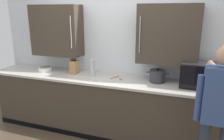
{
  "coord_description": "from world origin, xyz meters",
  "views": [
    {
      "loc": [
        1.17,
        -2.2,
        1.95
      ],
      "look_at": [
        0.15,
        0.73,
        1.09
      ],
      "focal_mm": 34.39,
      "sensor_mm": 36.0,
      "label": 1
    }
  ],
  "objects_px": {
    "stock_pot": "(157,76)",
    "person_figure": "(218,109)",
    "knife_block": "(74,67)",
    "thermos_flask": "(93,68)",
    "wooden_spoon": "(118,78)",
    "microwave_oven": "(199,75)",
    "fruit_bowl": "(45,69)"
  },
  "relations": [
    {
      "from": "stock_pot",
      "to": "person_figure",
      "type": "distance_m",
      "value": 1.06
    },
    {
      "from": "knife_block",
      "to": "thermos_flask",
      "type": "bearing_deg",
      "value": -6.73
    },
    {
      "from": "wooden_spoon",
      "to": "stock_pot",
      "type": "bearing_deg",
      "value": 3.65
    },
    {
      "from": "thermos_flask",
      "to": "wooden_spoon",
      "type": "xyz_separation_m",
      "value": [
        0.42,
        0.01,
        -0.13
      ]
    },
    {
      "from": "microwave_oven",
      "to": "stock_pot",
      "type": "bearing_deg",
      "value": 177.95
    },
    {
      "from": "microwave_oven",
      "to": "thermos_flask",
      "type": "xyz_separation_m",
      "value": [
        -1.57,
        -0.03,
        -0.03
      ]
    },
    {
      "from": "microwave_oven",
      "to": "stock_pot",
      "type": "distance_m",
      "value": 0.57
    },
    {
      "from": "thermos_flask",
      "to": "fruit_bowl",
      "type": "bearing_deg",
      "value": -179.81
    },
    {
      "from": "stock_pot",
      "to": "knife_block",
      "type": "bearing_deg",
      "value": -179.72
    },
    {
      "from": "fruit_bowl",
      "to": "thermos_flask",
      "type": "bearing_deg",
      "value": 0.19
    },
    {
      "from": "thermos_flask",
      "to": "fruit_bowl",
      "type": "xyz_separation_m",
      "value": [
        -0.9,
        -0.0,
        -0.1
      ]
    },
    {
      "from": "stock_pot",
      "to": "wooden_spoon",
      "type": "height_order",
      "value": "stock_pot"
    },
    {
      "from": "microwave_oven",
      "to": "fruit_bowl",
      "type": "height_order",
      "value": "microwave_oven"
    },
    {
      "from": "fruit_bowl",
      "to": "stock_pot",
      "type": "xyz_separation_m",
      "value": [
        1.9,
        0.05,
        0.05
      ]
    },
    {
      "from": "microwave_oven",
      "to": "fruit_bowl",
      "type": "relative_size",
      "value": 2.47
    },
    {
      "from": "wooden_spoon",
      "to": "thermos_flask",
      "type": "bearing_deg",
      "value": -178.64
    },
    {
      "from": "stock_pot",
      "to": "person_figure",
      "type": "height_order",
      "value": "person_figure"
    },
    {
      "from": "microwave_oven",
      "to": "thermos_flask",
      "type": "relative_size",
      "value": 2.01
    },
    {
      "from": "fruit_bowl",
      "to": "stock_pot",
      "type": "distance_m",
      "value": 1.91
    },
    {
      "from": "microwave_oven",
      "to": "fruit_bowl",
      "type": "bearing_deg",
      "value": -179.29
    },
    {
      "from": "person_figure",
      "to": "thermos_flask",
      "type": "bearing_deg",
      "value": 157.46
    },
    {
      "from": "thermos_flask",
      "to": "knife_block",
      "type": "distance_m",
      "value": 0.35
    },
    {
      "from": "stock_pot",
      "to": "person_figure",
      "type": "relative_size",
      "value": 0.2
    },
    {
      "from": "fruit_bowl",
      "to": "person_figure",
      "type": "distance_m",
      "value": 2.73
    },
    {
      "from": "fruit_bowl",
      "to": "wooden_spoon",
      "type": "bearing_deg",
      "value": 0.56
    },
    {
      "from": "microwave_oven",
      "to": "person_figure",
      "type": "bearing_deg",
      "value": -77.65
    },
    {
      "from": "thermos_flask",
      "to": "fruit_bowl",
      "type": "relative_size",
      "value": 1.23
    },
    {
      "from": "microwave_oven",
      "to": "thermos_flask",
      "type": "height_order",
      "value": "microwave_oven"
    },
    {
      "from": "knife_block",
      "to": "stock_pot",
      "type": "distance_m",
      "value": 1.36
    },
    {
      "from": "knife_block",
      "to": "stock_pot",
      "type": "bearing_deg",
      "value": 0.28
    },
    {
      "from": "microwave_oven",
      "to": "person_figure",
      "type": "height_order",
      "value": "person_figure"
    },
    {
      "from": "microwave_oven",
      "to": "person_figure",
      "type": "xyz_separation_m",
      "value": [
        0.16,
        -0.75,
        -0.13
      ]
    }
  ]
}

